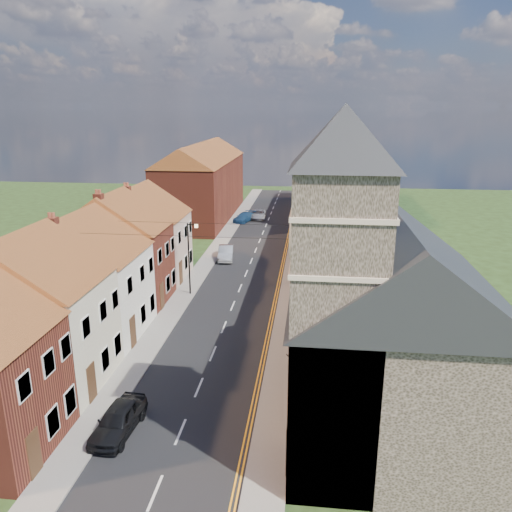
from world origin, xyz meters
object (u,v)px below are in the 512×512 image
at_px(car_far, 244,217).
at_px(pedestrian_right, 292,356).
at_px(car_near, 118,420).
at_px(car_distant, 258,214).
at_px(church, 383,318).
at_px(lamppost, 190,254).
at_px(car_mid, 226,253).

height_order(car_far, pedestrian_right, pedestrian_right).
bearing_deg(car_near, car_distant, 92.45).
height_order(church, car_distant, church).
relative_size(car_far, car_distant, 0.93).
relative_size(lamppost, car_mid, 1.43).
xyz_separation_m(lamppost, car_far, (0.61, 27.92, -2.92)).
bearing_deg(lamppost, car_distant, 85.59).
height_order(lamppost, car_near, lamppost).
relative_size(car_near, pedestrian_right, 2.53).
bearing_deg(car_far, lamppost, -71.76).
bearing_deg(lamppost, pedestrian_right, -52.23).
xyz_separation_m(car_far, car_distant, (1.70, 2.08, 0.02)).
height_order(church, car_far, church).
distance_m(car_near, car_far, 46.26).
relative_size(church, car_distant, 3.35).
height_order(lamppost, car_mid, lamppost).
height_order(car_distant, pedestrian_right, pedestrian_right).
height_order(church, car_near, church).
height_order(car_near, car_mid, car_mid).
bearing_deg(church, car_far, 105.73).
bearing_deg(car_near, car_far, 94.48).
xyz_separation_m(lamppost, car_near, (0.88, -18.34, -2.85)).
bearing_deg(lamppost, car_mid, 83.74).
bearing_deg(pedestrian_right, church, 140.40).
relative_size(church, pedestrian_right, 9.52).
relative_size(lamppost, car_distant, 1.32).
bearing_deg(church, car_near, -172.28).
height_order(lamppost, pedestrian_right, lamppost).
relative_size(car_mid, car_far, 0.99).
distance_m(car_mid, car_far, 17.57).
bearing_deg(car_far, car_mid, -68.79).
bearing_deg(car_far, church, -54.77).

